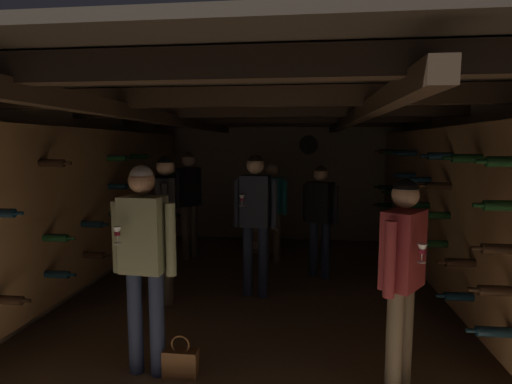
% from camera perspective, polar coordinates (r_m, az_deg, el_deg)
% --- Properties ---
extents(ground_plane, '(8.40, 8.40, 0.00)m').
position_cam_1_polar(ground_plane, '(5.25, 0.67, -14.23)').
color(ground_plane, '#8C7051').
extents(room_shell, '(4.72, 6.52, 2.41)m').
position_cam_1_polar(room_shell, '(5.20, 1.03, 1.65)').
color(room_shell, tan).
rests_on(room_shell, ground_plane).
extents(wine_crate_stack, '(0.52, 0.35, 0.90)m').
position_cam_1_polar(wine_crate_stack, '(7.23, 0.47, -4.72)').
color(wine_crate_stack, '#A37547').
rests_on(wine_crate_stack, ground_plane).
extents(display_bottle, '(0.08, 0.08, 0.35)m').
position_cam_1_polar(display_bottle, '(7.08, 0.03, -0.15)').
color(display_bottle, '#194723').
rests_on(display_bottle, wine_crate_stack).
extents(person_host_center, '(0.54, 0.33, 1.74)m').
position_cam_1_polar(person_host_center, '(5.01, -0.10, -2.61)').
color(person_host_center, '#232D4C').
rests_on(person_host_center, ground_plane).
extents(person_guest_near_left, '(0.54, 0.33, 1.71)m').
position_cam_1_polar(person_guest_near_left, '(3.43, -15.18, -7.63)').
color(person_guest_near_left, '#232D4C').
rests_on(person_guest_near_left, ground_plane).
extents(person_guest_near_right, '(0.38, 0.46, 1.62)m').
position_cam_1_polar(person_guest_near_right, '(3.29, 19.50, -9.52)').
color(person_guest_near_right, brown).
rests_on(person_guest_near_right, ground_plane).
extents(person_guest_mid_left, '(0.30, 0.52, 1.73)m').
position_cam_1_polar(person_guest_mid_left, '(4.97, -12.21, -2.95)').
color(person_guest_mid_left, brown).
rests_on(person_guest_mid_left, ground_plane).
extents(person_guest_rear_center, '(0.51, 0.33, 1.57)m').
position_cam_1_polar(person_guest_rear_center, '(6.58, 2.15, -1.50)').
color(person_guest_rear_center, brown).
rests_on(person_guest_rear_center, ground_plane).
extents(person_guest_far_left, '(0.36, 0.48, 1.74)m').
position_cam_1_polar(person_guest_far_left, '(6.80, -9.21, -0.28)').
color(person_guest_far_left, brown).
rests_on(person_guest_far_left, ground_plane).
extents(person_guest_far_right, '(0.48, 0.36, 1.57)m').
position_cam_1_polar(person_guest_far_right, '(5.83, 8.81, -2.61)').
color(person_guest_far_right, '#232D4C').
rests_on(person_guest_far_right, ground_plane).
extents(handbag, '(0.28, 0.12, 0.35)m').
position_cam_1_polar(handbag, '(3.66, -10.32, -22.04)').
color(handbag, brown).
rests_on(handbag, ground_plane).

